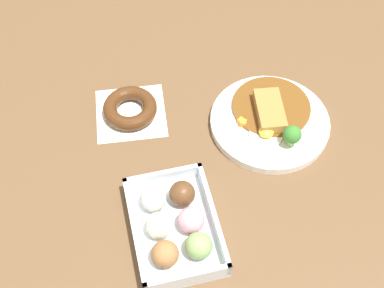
# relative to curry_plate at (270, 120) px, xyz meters

# --- Properties ---
(ground_plane) EXTENTS (1.60, 1.60, 0.00)m
(ground_plane) POSITION_rel_curry_plate_xyz_m (-0.06, 0.11, -0.01)
(ground_plane) COLOR brown
(curry_plate) EXTENTS (0.24, 0.24, 0.07)m
(curry_plate) POSITION_rel_curry_plate_xyz_m (0.00, 0.00, 0.00)
(curry_plate) COLOR white
(curry_plate) RESTS_ON ground_plane
(donut_box) EXTENTS (0.21, 0.15, 0.06)m
(donut_box) POSITION_rel_curry_plate_xyz_m (-0.19, 0.24, 0.01)
(donut_box) COLOR silver
(donut_box) RESTS_ON ground_plane
(chocolate_ring_donut) EXTENTS (0.16, 0.16, 0.03)m
(chocolate_ring_donut) POSITION_rel_curry_plate_xyz_m (0.10, 0.27, 0.00)
(chocolate_ring_donut) COLOR white
(chocolate_ring_donut) RESTS_ON ground_plane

